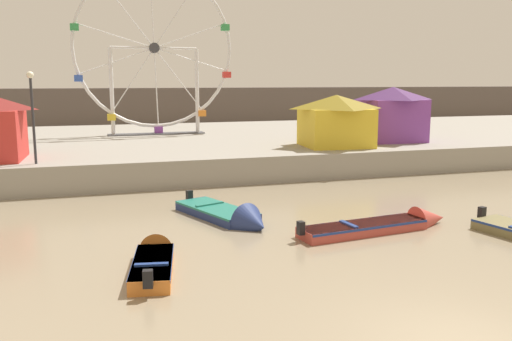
{
  "coord_description": "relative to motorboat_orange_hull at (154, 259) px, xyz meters",
  "views": [
    {
      "loc": [
        -6.85,
        -8.27,
        5.2
      ],
      "look_at": [
        -0.35,
        12.08,
        1.61
      ],
      "focal_mm": 37.76,
      "sensor_mm": 36.0,
      "label": 1
    }
  ],
  "objects": [
    {
      "name": "carnival_booth_yellow_awning",
      "position": [
        12.24,
        13.57,
        2.74
      ],
      "size": [
        4.41,
        4.22,
        2.98
      ],
      "rotation": [
        0.0,
        0.0,
        -0.1
      ],
      "color": "yellow",
      "rests_on": "quay_promenade"
    },
    {
      "name": "carnival_booth_purple_stall",
      "position": [
        16.77,
        14.88,
        2.95
      ],
      "size": [
        4.12,
        3.55,
        3.41
      ],
      "rotation": [
        0.0,
        0.0,
        -0.06
      ],
      "color": "purple",
      "rests_on": "quay_promenade"
    },
    {
      "name": "distant_town_skyline",
      "position": [
        5.16,
        43.98,
        1.99
      ],
      "size": [
        140.0,
        3.0,
        4.4
      ],
      "primitive_type": "cube",
      "color": "#564C47",
      "rests_on": "ground_plane"
    },
    {
      "name": "quay_promenade",
      "position": [
        5.16,
        21.99,
        0.49
      ],
      "size": [
        110.0,
        22.94,
        1.39
      ],
      "primitive_type": "cube",
      "color": "gray",
      "rests_on": "ground_plane"
    },
    {
      "name": "motorboat_navy_blue",
      "position": [
        3.38,
        3.96,
        -0.01
      ],
      "size": [
        3.01,
        5.06,
        1.38
      ],
      "rotation": [
        0.0,
        0.0,
        5.06
      ],
      "color": "navy",
      "rests_on": "ground_plane"
    },
    {
      "name": "promenade_lamp_near",
      "position": [
        -3.91,
        11.67,
        3.91
      ],
      "size": [
        0.32,
        0.32,
        4.21
      ],
      "color": "#2D2D33",
      "rests_on": "quay_promenade"
    },
    {
      "name": "ferris_wheel_white_frame",
      "position": [
        3.2,
        23.89,
        7.0
      ],
      "size": [
        11.1,
        1.2,
        11.58
      ],
      "color": "silver",
      "rests_on": "quay_promenade"
    },
    {
      "name": "motorboat_faded_red",
      "position": [
        8.36,
        1.26,
        -0.01
      ],
      "size": [
        6.19,
        1.78,
        1.05
      ],
      "rotation": [
        0.0,
        0.0,
        0.12
      ],
      "color": "#B24238",
      "rests_on": "ground_plane"
    },
    {
      "name": "motorboat_orange_hull",
      "position": [
        0.0,
        0.0,
        0.0
      ],
      "size": [
        1.73,
        4.17,
        1.01
      ],
      "rotation": [
        0.0,
        0.0,
        1.39
      ],
      "color": "orange",
      "rests_on": "ground_plane"
    }
  ]
}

